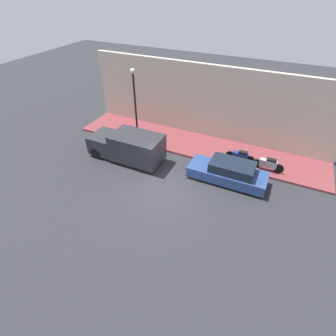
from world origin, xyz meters
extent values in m
plane|color=#2D2D33|center=(0.00, 0.00, 0.00)|extent=(60.00, 60.00, 0.00)
cube|color=brown|center=(5.10, 0.00, 0.07)|extent=(3.10, 17.05, 0.13)
cube|color=beige|center=(6.80, 0.00, 2.51)|extent=(0.30, 17.05, 5.02)
cube|color=#2D4784|center=(2.32, -2.91, 0.45)|extent=(1.61, 4.36, 0.60)
cube|color=#192333|center=(2.32, -3.13, 1.03)|extent=(1.42, 2.40, 0.54)
cylinder|color=black|center=(1.64, -1.16, 0.28)|extent=(0.20, 0.57, 0.57)
cylinder|color=black|center=(3.01, -1.16, 0.28)|extent=(0.20, 0.57, 0.57)
cylinder|color=black|center=(1.64, -4.66, 0.28)|extent=(0.20, 0.57, 0.57)
cylinder|color=black|center=(3.01, -4.66, 0.28)|extent=(0.20, 0.57, 0.57)
cube|color=#2D2D33|center=(1.82, 2.64, 1.01)|extent=(1.90, 3.08, 1.63)
cube|color=#2D2D33|center=(1.82, 5.00, 0.77)|extent=(1.81, 1.66, 1.14)
cube|color=#192333|center=(1.82, 5.25, 1.09)|extent=(1.62, 0.91, 0.46)
cylinder|color=black|center=(1.00, 5.22, 0.36)|extent=(0.22, 0.73, 0.73)
cylinder|color=black|center=(2.64, 5.22, 0.36)|extent=(0.22, 0.73, 0.73)
cylinder|color=black|center=(1.00, 1.71, 0.36)|extent=(0.22, 0.73, 0.73)
cylinder|color=black|center=(2.64, 1.71, 0.36)|extent=(0.22, 0.73, 0.73)
cube|color=navy|center=(4.34, -3.19, 0.57)|extent=(0.30, 0.96, 0.39)
cube|color=black|center=(4.34, -3.32, 0.82)|extent=(0.27, 0.52, 0.12)
cylinder|color=black|center=(4.34, -2.57, 0.41)|extent=(0.10, 0.56, 0.56)
cylinder|color=black|center=(4.34, -3.81, 0.41)|extent=(0.10, 0.56, 0.56)
cube|color=#B7B7BF|center=(4.15, -4.86, 0.60)|extent=(0.30, 0.98, 0.44)
cube|color=black|center=(4.15, -4.99, 0.88)|extent=(0.27, 0.54, 0.12)
cylinder|color=black|center=(4.15, -4.22, 0.42)|extent=(0.10, 0.58, 0.58)
cylinder|color=black|center=(4.15, -5.49, 0.42)|extent=(0.10, 0.58, 0.58)
cylinder|color=black|center=(3.92, 3.87, 2.46)|extent=(0.12, 0.12, 4.65)
sphere|color=silver|center=(3.92, 3.87, 4.88)|extent=(0.32, 0.32, 0.32)
camera|label=1|loc=(-9.63, -4.84, 9.61)|focal=28.00mm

